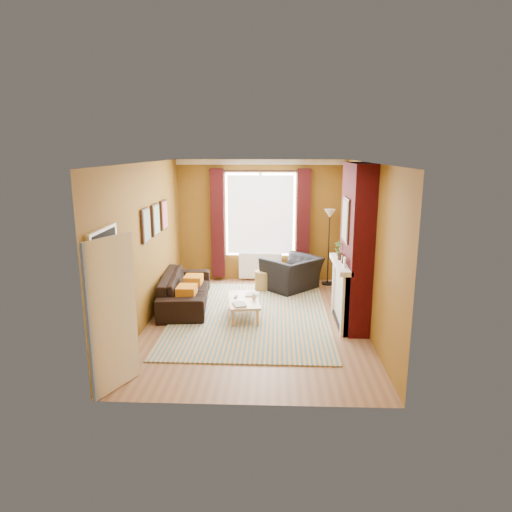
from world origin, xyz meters
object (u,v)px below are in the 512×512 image
(wicker_stool, at_px, (263,281))
(coffee_table, at_px, (243,301))
(armchair, at_px, (292,274))
(floor_lamp, at_px, (329,226))
(sofa, at_px, (185,290))

(wicker_stool, bearing_deg, coffee_table, -100.44)
(coffee_table, relative_size, wicker_stool, 2.57)
(armchair, xyz_separation_m, floor_lamp, (0.84, 0.44, 1.00))
(wicker_stool, bearing_deg, armchair, 7.13)
(sofa, distance_m, floor_lamp, 3.52)
(coffee_table, distance_m, floor_lamp, 3.02)
(floor_lamp, bearing_deg, sofa, -152.12)
(coffee_table, height_order, floor_lamp, floor_lamp)
(sofa, height_order, floor_lamp, floor_lamp)
(sofa, xyz_separation_m, wicker_stool, (1.50, 1.05, -0.11))
(wicker_stool, bearing_deg, floor_lamp, 19.49)
(wicker_stool, distance_m, floor_lamp, 1.94)
(coffee_table, xyz_separation_m, wicker_stool, (0.31, 1.69, -0.10))
(coffee_table, height_order, wicker_stool, wicker_stool)
(sofa, bearing_deg, wicker_stool, -60.33)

